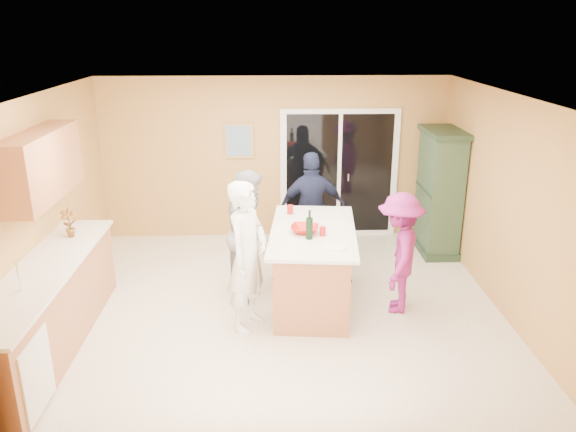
{
  "coord_description": "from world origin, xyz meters",
  "views": [
    {
      "loc": [
        -0.05,
        -6.31,
        3.35
      ],
      "look_at": [
        0.15,
        0.1,
        1.15
      ],
      "focal_mm": 35.0,
      "sensor_mm": 36.0,
      "label": 1
    }
  ],
  "objects_px": {
    "woman_grey": "(251,233)",
    "woman_magenta": "(399,253)",
    "kitchen_island": "(312,269)",
    "woman_navy": "(312,209)",
    "green_hutch": "(439,193)",
    "woman_white": "(248,256)"
  },
  "relations": [
    {
      "from": "woman_grey",
      "to": "woman_magenta",
      "type": "height_order",
      "value": "woman_grey"
    },
    {
      "from": "kitchen_island",
      "to": "woman_navy",
      "type": "xyz_separation_m",
      "value": [
        0.08,
        1.27,
        0.37
      ]
    },
    {
      "from": "kitchen_island",
      "to": "woman_magenta",
      "type": "distance_m",
      "value": 1.08
    },
    {
      "from": "green_hutch",
      "to": "kitchen_island",
      "type": "bearing_deg",
      "value": -140.29
    },
    {
      "from": "green_hutch",
      "to": "woman_grey",
      "type": "relative_size",
      "value": 1.15
    },
    {
      "from": "green_hutch",
      "to": "woman_white",
      "type": "distance_m",
      "value": 3.59
    },
    {
      "from": "woman_white",
      "to": "woman_magenta",
      "type": "xyz_separation_m",
      "value": [
        1.8,
        0.35,
        -0.13
      ]
    },
    {
      "from": "green_hutch",
      "to": "woman_navy",
      "type": "distance_m",
      "value": 2.0
    },
    {
      "from": "woman_grey",
      "to": "woman_magenta",
      "type": "distance_m",
      "value": 1.87
    },
    {
      "from": "green_hutch",
      "to": "woman_white",
      "type": "bearing_deg",
      "value": -141.54
    },
    {
      "from": "kitchen_island",
      "to": "woman_magenta",
      "type": "relative_size",
      "value": 1.31
    },
    {
      "from": "kitchen_island",
      "to": "woman_white",
      "type": "relative_size",
      "value": 1.12
    },
    {
      "from": "green_hutch",
      "to": "woman_navy",
      "type": "relative_size",
      "value": 1.14
    },
    {
      "from": "kitchen_island",
      "to": "woman_white",
      "type": "distance_m",
      "value": 1.03
    },
    {
      "from": "woman_magenta",
      "to": "green_hutch",
      "type": "bearing_deg",
      "value": 168.39
    },
    {
      "from": "kitchen_island",
      "to": "woman_white",
      "type": "bearing_deg",
      "value": -140.02
    },
    {
      "from": "green_hutch",
      "to": "woman_navy",
      "type": "bearing_deg",
      "value": -167.86
    },
    {
      "from": "kitchen_island",
      "to": "woman_white",
      "type": "xyz_separation_m",
      "value": [
        -0.78,
        -0.54,
        0.41
      ]
    },
    {
      "from": "green_hutch",
      "to": "woman_navy",
      "type": "xyz_separation_m",
      "value": [
        -1.96,
        -0.42,
        -0.09
      ]
    },
    {
      "from": "woman_white",
      "to": "woman_navy",
      "type": "height_order",
      "value": "woman_white"
    },
    {
      "from": "woman_grey",
      "to": "woman_magenta",
      "type": "relative_size",
      "value": 1.11
    },
    {
      "from": "woman_white",
      "to": "woman_magenta",
      "type": "distance_m",
      "value": 1.84
    }
  ]
}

